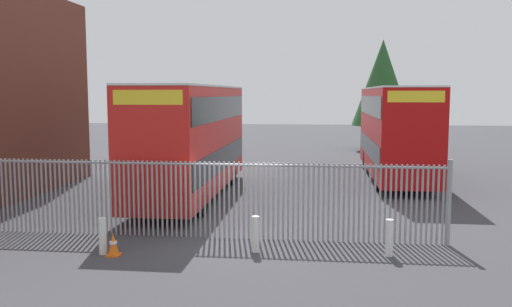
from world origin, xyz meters
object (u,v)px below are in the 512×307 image
object	(u,v)px
double_decker_bus_behind_fence_left	(396,129)
traffic_cone_by_gate	(113,245)
bollard_center_front	(255,234)
bollard_near_right	(389,238)
double_decker_bus_near_gate	(191,136)
bollard_near_left	(103,236)

from	to	relation	value
double_decker_bus_behind_fence_left	traffic_cone_by_gate	distance (m)	16.42
bollard_center_front	bollard_near_right	distance (m)	3.41
double_decker_bus_near_gate	bollard_near_right	world-z (taller)	double_decker_bus_near_gate
double_decker_bus_near_gate	double_decker_bus_behind_fence_left	size ratio (longest dim) A/B	1.00
bollard_near_left	traffic_cone_by_gate	bearing A→B (deg)	-17.72
double_decker_bus_behind_fence_left	bollard_near_left	size ratio (longest dim) A/B	11.38
double_decker_bus_near_gate	double_decker_bus_behind_fence_left	distance (m)	10.35
bollard_near_left	bollard_near_right	size ratio (longest dim) A/B	1.00
bollard_center_front	traffic_cone_by_gate	size ratio (longest dim) A/B	1.61
bollard_center_front	traffic_cone_by_gate	distance (m)	3.64
double_decker_bus_behind_fence_left	bollard_center_front	bearing A→B (deg)	-112.00
double_decker_bus_near_gate	traffic_cone_by_gate	xyz separation A→B (m)	(-0.11, -8.06, -2.13)
double_decker_bus_near_gate	bollard_near_left	distance (m)	8.21
double_decker_bus_behind_fence_left	bollard_center_front	world-z (taller)	double_decker_bus_behind_fence_left
bollard_center_front	bollard_near_right	bearing A→B (deg)	0.61
double_decker_bus_behind_fence_left	traffic_cone_by_gate	xyz separation A→B (m)	(-8.79, -13.70, -2.13)
double_decker_bus_behind_fence_left	bollard_near_left	xyz separation A→B (m)	(-9.11, -13.60, -1.95)
bollard_center_front	bollard_near_right	xyz separation A→B (m)	(3.41, 0.04, 0.00)
bollard_near_left	traffic_cone_by_gate	xyz separation A→B (m)	(0.32, -0.10, -0.19)
double_decker_bus_behind_fence_left	traffic_cone_by_gate	size ratio (longest dim) A/B	18.32
double_decker_bus_behind_fence_left	bollard_center_front	size ratio (longest dim) A/B	11.38
bollard_near_right	traffic_cone_by_gate	xyz separation A→B (m)	(-6.97, -0.79, -0.19)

